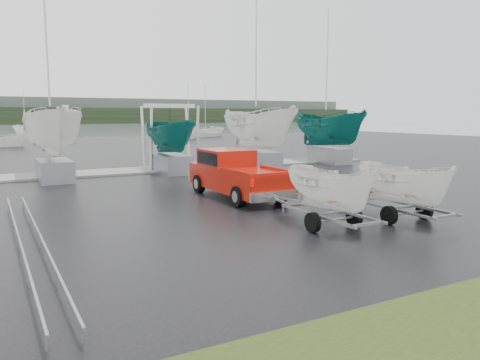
# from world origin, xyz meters

# --- Properties ---
(ground_plane) EXTENTS (120.00, 120.00, 0.00)m
(ground_plane) POSITION_xyz_m (0.00, 0.00, 0.00)
(ground_plane) COLOR black
(ground_plane) RESTS_ON ground
(lake) EXTENTS (300.00, 300.00, 0.00)m
(lake) POSITION_xyz_m (0.00, 100.00, -0.01)
(lake) COLOR slate
(lake) RESTS_ON ground
(dock) EXTENTS (30.00, 3.00, 0.12)m
(dock) POSITION_xyz_m (0.00, 13.00, 0.05)
(dock) COLOR gray
(dock) RESTS_ON ground
(treeline) EXTENTS (300.00, 8.00, 6.00)m
(treeline) POSITION_xyz_m (0.00, 170.00, 3.00)
(treeline) COLOR black
(treeline) RESTS_ON ground
(far_hill) EXTENTS (300.00, 6.00, 10.00)m
(far_hill) POSITION_xyz_m (0.00, 178.00, 5.00)
(far_hill) COLOR #4C5651
(far_hill) RESTS_ON ground
(pickup_truck) EXTENTS (2.22, 5.91, 1.96)m
(pickup_truck) POSITION_xyz_m (-0.64, 2.45, 1.02)
(pickup_truck) COLOR #9F1308
(pickup_truck) RESTS_ON ground
(trailer_hitched) EXTENTS (1.79, 3.61, 4.27)m
(trailer_hitched) POSITION_xyz_m (-0.70, -4.00, 2.33)
(trailer_hitched) COLOR gray
(trailer_hitched) RESTS_ON ground
(trailer_parked) EXTENTS (1.79, 3.61, 4.32)m
(trailer_parked) POSITION_xyz_m (2.02, -4.36, 2.36)
(trailer_parked) COLOR gray
(trailer_parked) RESTS_ON ground
(boat_hoist) EXTENTS (3.30, 2.18, 4.12)m
(boat_hoist) POSITION_xyz_m (0.41, 13.00, 2.67)
(boat_hoist) COLOR silver
(boat_hoist) RESTS_ON ground
(keelboat_0) EXTENTS (2.73, 3.20, 10.90)m
(keelboat_0) POSITION_xyz_m (-6.74, 11.00, 4.34)
(keelboat_0) COLOR gray
(keelboat_0) RESTS_ON ground
(keelboat_1) EXTENTS (2.08, 3.20, 6.64)m
(keelboat_1) POSITION_xyz_m (-0.21, 11.20, 3.25)
(keelboat_1) COLOR gray
(keelboat_1) RESTS_ON ground
(keelboat_2) EXTENTS (2.81, 3.20, 10.99)m
(keelboat_2) POSITION_xyz_m (5.78, 11.00, 4.48)
(keelboat_2) COLOR gray
(keelboat_2) RESTS_ON ground
(keelboat_3) EXTENTS (2.61, 3.20, 10.79)m
(keelboat_3) POSITION_xyz_m (11.79, 11.30, 4.16)
(keelboat_3) COLOR gray
(keelboat_3) RESTS_ON ground
(mast_rack_0) EXTENTS (0.56, 6.50, 0.06)m
(mast_rack_0) POSITION_xyz_m (-9.00, 1.00, 0.35)
(mast_rack_0) COLOR gray
(mast_rack_0) RESTS_ON ground
(mast_rack_1) EXTENTS (0.56, 6.50, 0.06)m
(mast_rack_1) POSITION_xyz_m (-9.00, -5.00, 0.35)
(mast_rack_1) COLOR gray
(mast_rack_1) RESTS_ON ground
(moored_boat_2) EXTENTS (2.71, 2.75, 10.85)m
(moored_boat_2) POSITION_xyz_m (15.84, 47.50, 0.01)
(moored_boat_2) COLOR silver
(moored_boat_2) RESTS_ON ground
(moored_boat_3) EXTENTS (3.36, 3.31, 11.60)m
(moored_boat_3) POSITION_xyz_m (20.34, 51.63, 0.00)
(moored_boat_3) COLOR silver
(moored_boat_3) RESTS_ON ground
(moored_boat_5) EXTENTS (3.58, 3.61, 11.49)m
(moored_boat_5) POSITION_xyz_m (-3.36, 77.50, 0.00)
(moored_boat_5) COLOR silver
(moored_boat_5) RESTS_ON ground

